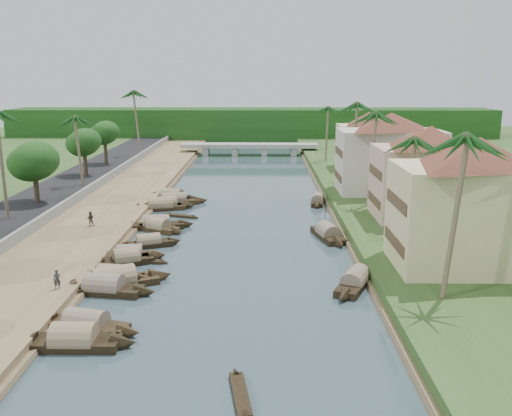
{
  "coord_description": "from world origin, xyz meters",
  "views": [
    {
      "loc": [
        2.52,
        -45.16,
        15.84
      ],
      "look_at": [
        1.91,
        14.78,
        2.0
      ],
      "focal_mm": 40.0,
      "sensor_mm": 36.0,
      "label": 1
    }
  ],
  "objects_px": {
    "sampan_0": "(86,325)",
    "bridge": "(250,147)",
    "building_near": "(475,202)",
    "sampan_1": "(74,341)",
    "person_near": "(57,279)"
  },
  "relations": [
    {
      "from": "sampan_0",
      "to": "building_near",
      "type": "bearing_deg",
      "value": 34.66
    },
    {
      "from": "building_near",
      "to": "sampan_0",
      "type": "height_order",
      "value": "building_near"
    },
    {
      "from": "sampan_0",
      "to": "person_near",
      "type": "height_order",
      "value": "person_near"
    },
    {
      "from": "building_near",
      "to": "person_near",
      "type": "height_order",
      "value": "building_near"
    },
    {
      "from": "sampan_0",
      "to": "person_near",
      "type": "relative_size",
      "value": 5.39
    },
    {
      "from": "bridge",
      "to": "sampan_0",
      "type": "distance_m",
      "value": 84.05
    },
    {
      "from": "bridge",
      "to": "building_near",
      "type": "xyz_separation_m",
      "value": [
        18.99,
        -74.0,
        4.66
      ]
    },
    {
      "from": "sampan_1",
      "to": "person_near",
      "type": "xyz_separation_m",
      "value": [
        -3.6,
        7.56,
        1.11
      ]
    },
    {
      "from": "sampan_0",
      "to": "person_near",
      "type": "distance_m",
      "value": 6.51
    },
    {
      "from": "bridge",
      "to": "person_near",
      "type": "height_order",
      "value": "bridge"
    },
    {
      "from": "bridge",
      "to": "sampan_1",
      "type": "bearing_deg",
      "value": -95.77
    },
    {
      "from": "sampan_1",
      "to": "bridge",
      "type": "bearing_deg",
      "value": 84.56
    },
    {
      "from": "sampan_1",
      "to": "sampan_0",
      "type": "bearing_deg",
      "value": 89.16
    },
    {
      "from": "sampan_0",
      "to": "bridge",
      "type": "bearing_deg",
      "value": 99.62
    },
    {
      "from": "bridge",
      "to": "sampan_0",
      "type": "relative_size",
      "value": 3.58
    }
  ]
}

